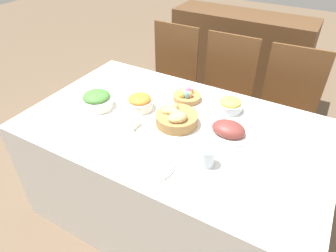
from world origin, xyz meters
TOP-DOWN VIEW (x-y plane):
  - ground_plane at (0.00, 0.00)m, footprint 12.00×12.00m
  - dining_table at (0.00, 0.00)m, footprint 1.75×1.05m
  - chair_far_right at (0.50, 0.85)m, footprint 0.45×0.45m
  - chair_far_center at (-0.00, 0.85)m, footprint 0.43×0.43m
  - chair_far_left at (-0.51, 0.85)m, footprint 0.42×0.42m
  - sideboard at (-0.19, 1.82)m, footprint 1.43×0.44m
  - bread_basket at (0.00, 0.01)m, footprint 0.24×0.24m
  - egg_basket at (-0.06, 0.28)m, footprint 0.18×0.18m
  - ham_platter at (0.30, 0.07)m, footprint 0.29×0.20m
  - pineapple_bowl at (0.22, 0.30)m, footprint 0.15×0.15m
  - carrot_bowl at (-0.27, 0.05)m, footprint 0.17×0.17m
  - green_salad_bowl at (-0.51, -0.07)m, footprint 0.20×0.20m
  - dinner_plate at (0.06, -0.35)m, footprint 0.25×0.25m
  - fork at (-0.09, -0.35)m, footprint 0.02×0.19m
  - knife at (0.21, -0.35)m, footprint 0.02×0.19m
  - spoon at (0.24, -0.35)m, footprint 0.02×0.19m
  - drinking_cup at (0.29, -0.21)m, footprint 0.08×0.08m
  - butter_dish at (-0.23, -0.13)m, footprint 0.14×0.09m

SIDE VIEW (x-z plane):
  - ground_plane at x=0.00m, z-range 0.00..0.00m
  - dining_table at x=0.00m, z-range 0.00..0.77m
  - sideboard at x=-0.19m, z-range 0.00..0.91m
  - chair_far_right at x=0.50m, z-range 0.03..1.03m
  - chair_far_center at x=0.00m, z-range 0.03..1.03m
  - chair_far_left at x=-0.51m, z-range 0.03..1.03m
  - fork at x=-0.09m, z-range 0.77..0.77m
  - knife at x=0.21m, z-range 0.77..0.77m
  - spoon at x=0.24m, z-range 0.77..0.77m
  - dinner_plate at x=0.06m, z-range 0.77..0.78m
  - butter_dish at x=-0.23m, z-range 0.77..0.80m
  - ham_platter at x=0.30m, z-range 0.75..0.83m
  - egg_basket at x=-0.06m, z-range 0.75..0.83m
  - pineapple_bowl at x=0.22m, z-range 0.76..0.85m
  - carrot_bowl at x=-0.27m, z-range 0.76..0.86m
  - bread_basket at x=0.00m, z-range 0.76..0.87m
  - drinking_cup at x=0.29m, z-range 0.77..0.86m
  - green_salad_bowl at x=-0.51m, z-range 0.76..0.87m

